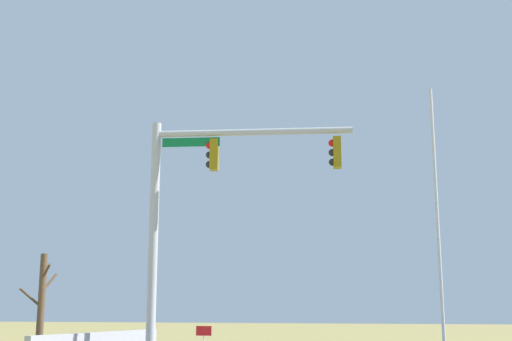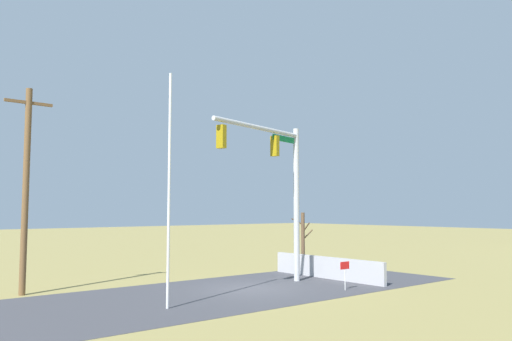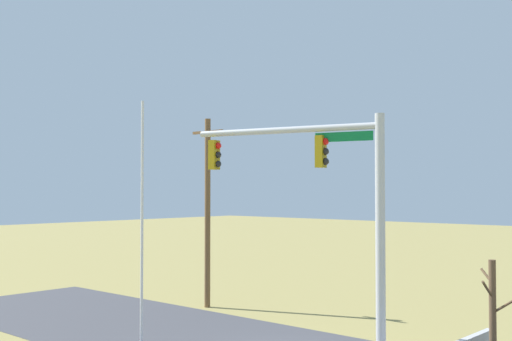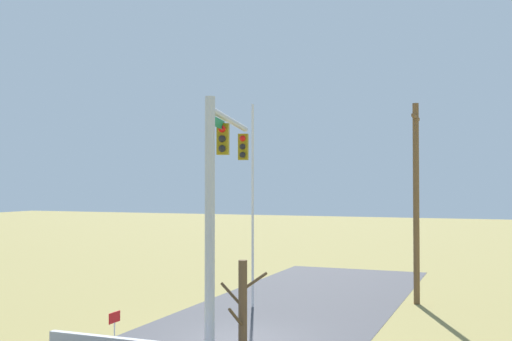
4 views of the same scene
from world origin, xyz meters
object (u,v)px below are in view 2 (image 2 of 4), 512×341
utility_pole (26,186)px  open_sign (345,269)px  flagpole (169,189)px  signal_mast (279,174)px  bare_tree (303,242)px

utility_pole → open_sign: utility_pole is taller
utility_pole → flagpole: bearing=-62.7°
open_sign → utility_pole: bearing=146.1°
open_sign → signal_mast: bearing=110.8°
flagpole → open_sign: flagpole is taller
flagpole → bare_tree: 11.67m
open_sign → flagpole: bearing=170.9°
flagpole → utility_pole: bearing=117.3°
signal_mast → flagpole: (-6.80, -1.70, -0.93)m
bare_tree → signal_mast: bearing=-148.7°
utility_pole → bare_tree: size_ratio=2.58×
signal_mast → utility_pole: size_ratio=0.88×
signal_mast → open_sign: (1.13, -2.98, -4.22)m
flagpole → utility_pole: 6.99m
utility_pole → open_sign: 13.87m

